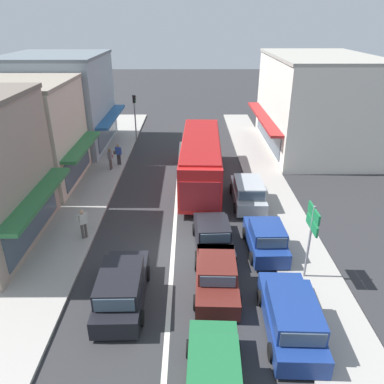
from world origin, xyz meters
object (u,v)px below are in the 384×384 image
Objects in this scene: wagon_adjacent_lane_lead at (122,287)px; parked_wagon_kerb_front at (291,316)px; sedan_queue_far_back at (217,276)px; hatchback_adjacent_lane_trail at (214,372)px; directional_road_sign at (312,226)px; pedestrian_browsing_midblock at (83,222)px; pedestrian_far_walker at (110,158)px; sedan_behind_bus_near at (213,236)px; traffic_light_downstreet at (135,110)px; parked_wagon_kerb_third at (248,192)px; parked_hatchback_kerb_second at (266,239)px; city_bus at (201,157)px; pedestrian_with_handbag_near at (118,153)px.

parked_wagon_kerb_front is (6.40, -1.62, 0.00)m from wagon_adjacent_lane_lead.
hatchback_adjacent_lane_trail is at bearing -94.78° from sedan_queue_far_back.
directional_road_sign is at bearing 51.18° from hatchback_adjacent_lane_trail.
pedestrian_browsing_midblock is (-2.73, 4.70, 0.32)m from wagon_adjacent_lane_lead.
pedestrian_far_walker reaches higher than parked_wagon_kerb_front.
directional_road_sign is (3.93, -2.45, 2.04)m from sedan_behind_bus_near.
parked_wagon_kerb_front is (2.52, -5.58, 0.08)m from sedan_behind_bus_near.
sedan_queue_far_back is at bearing -90.43° from sedan_behind_bus_near.
pedestrian_browsing_midblock is at bearing -91.60° from traffic_light_downstreet.
wagon_adjacent_lane_lead is 14.63m from pedestrian_far_walker.
directional_road_sign is at bearing -16.88° from pedestrian_browsing_midblock.
sedan_queue_far_back is 1.18× the size of directional_road_sign.
hatchback_adjacent_lane_trail is 0.83× the size of parked_wagon_kerb_third.
parked_hatchback_kerb_second is 5.24m from parked_wagon_kerb_third.
sedan_behind_bus_near is at bearing 172.94° from parked_hatchback_kerb_second.
hatchback_adjacent_lane_trail is 1.05× the size of directional_road_sign.
directional_road_sign reaches higher than city_bus.
directional_road_sign is at bearing -67.64° from city_bus.
directional_road_sign is 2.21× the size of pedestrian_browsing_midblock.
parked_hatchback_kerb_second is at bearing -88.61° from parked_wagon_kerb_third.
pedestrian_with_handbag_near is 10.57m from pedestrian_browsing_midblock.
traffic_light_downstreet is 22.74m from directional_road_sign.
hatchback_adjacent_lane_trail is at bearing -69.91° from pedestrian_far_walker.
parked_wagon_kerb_third is at bearing 77.39° from hatchback_adjacent_lane_trail.
wagon_adjacent_lane_lead reaches higher than sedan_queue_far_back.
hatchback_adjacent_lane_trail is at bearing -102.61° from parked_wagon_kerb_third.
sedan_behind_bus_near is at bearing -87.17° from city_bus.
parked_hatchback_kerb_second is 2.29× the size of pedestrian_far_walker.
hatchback_adjacent_lane_trail is (-0.42, -7.86, 0.05)m from sedan_behind_bus_near.
pedestrian_browsing_midblock reaches higher than sedan_behind_bus_near.
wagon_adjacent_lane_lead is at bearing 165.79° from parked_wagon_kerb_front.
pedestrian_with_handbag_near and pedestrian_far_walker have the same top height.
parked_wagon_kerb_front is at bearing 37.79° from hatchback_adjacent_lane_trail.
pedestrian_with_handbag_near is 1.00× the size of pedestrian_far_walker.
sedan_behind_bus_near is 0.94× the size of parked_wagon_kerb_third.
pedestrian_browsing_midblock is at bearing 145.29° from parked_wagon_kerb_front.
pedestrian_with_handbag_near is at bearing 66.75° from pedestrian_far_walker.
pedestrian_with_handbag_near is at bearing 107.96° from hatchback_adjacent_lane_trail.
parked_hatchback_kerb_second is 3.22m from directional_road_sign.
sedan_queue_far_back is 3.52m from parked_wagon_kerb_front.
pedestrian_far_walker is (-9.51, 5.40, 0.32)m from parked_wagon_kerb_third.
traffic_light_downstreet is 2.58× the size of pedestrian_with_handbag_near.
parked_wagon_kerb_third is at bearing 101.43° from directional_road_sign.
parked_wagon_kerb_front is at bearing -90.53° from parked_hatchback_kerb_second.
parked_wagon_kerb_front is 1.22× the size of parked_hatchback_kerb_second.
pedestrian_far_walker reaches higher than hatchback_adjacent_lane_trail.
pedestrian_browsing_midblock is at bearing 125.76° from hatchback_adjacent_lane_trail.
directional_road_sign is at bearing 65.70° from parked_wagon_kerb_front.
parked_wagon_kerb_third is 2.77× the size of pedestrian_with_handbag_near.
city_bus is 11.41m from directional_road_sign.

